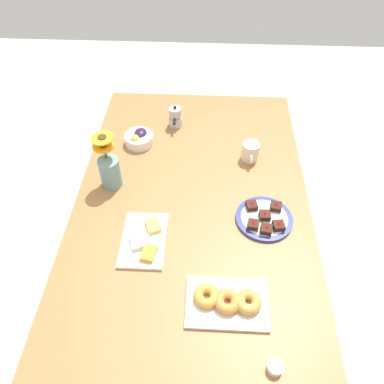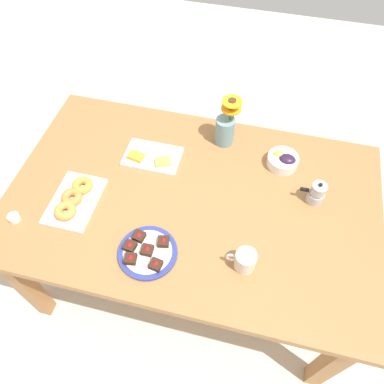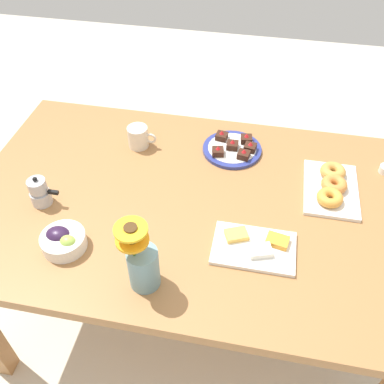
# 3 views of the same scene
# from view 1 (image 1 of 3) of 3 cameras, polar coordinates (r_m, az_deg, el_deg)

# --- Properties ---
(ground_plane) EXTENTS (6.00, 6.00, 0.00)m
(ground_plane) POSITION_cam_1_polar(r_m,az_deg,el_deg) (2.22, -0.00, -13.80)
(ground_plane) COLOR beige
(dining_table) EXTENTS (1.60, 1.00, 0.74)m
(dining_table) POSITION_cam_1_polar(r_m,az_deg,el_deg) (1.68, -0.00, -2.91)
(dining_table) COLOR #9E6B3D
(dining_table) RESTS_ON ground_plane
(coffee_mug) EXTENTS (0.12, 0.08, 0.09)m
(coffee_mug) POSITION_cam_1_polar(r_m,az_deg,el_deg) (1.78, 8.88, 6.13)
(coffee_mug) COLOR silver
(coffee_mug) RESTS_ON dining_table
(grape_bowl) EXTENTS (0.14, 0.14, 0.07)m
(grape_bowl) POSITION_cam_1_polar(r_m,az_deg,el_deg) (1.88, -8.07, 8.12)
(grape_bowl) COLOR white
(grape_bowl) RESTS_ON dining_table
(cheese_platter) EXTENTS (0.26, 0.17, 0.03)m
(cheese_platter) POSITION_cam_1_polar(r_m,az_deg,el_deg) (1.47, -7.27, -7.27)
(cheese_platter) COLOR white
(cheese_platter) RESTS_ON dining_table
(croissant_platter) EXTENTS (0.19, 0.28, 0.05)m
(croissant_platter) POSITION_cam_1_polar(r_m,az_deg,el_deg) (1.33, 5.43, -16.25)
(croissant_platter) COLOR white
(croissant_platter) RESTS_ON dining_table
(jam_cup_honey) EXTENTS (0.05, 0.05, 0.03)m
(jam_cup_honey) POSITION_cam_1_polar(r_m,az_deg,el_deg) (1.27, 12.55, -24.63)
(jam_cup_honey) COLOR white
(jam_cup_honey) RESTS_ON dining_table
(dessert_plate) EXTENTS (0.23, 0.23, 0.05)m
(dessert_plate) POSITION_cam_1_polar(r_m,az_deg,el_deg) (1.55, 10.96, -3.96)
(dessert_plate) COLOR navy
(dessert_plate) RESTS_ON dining_table
(flower_vase) EXTENTS (0.11, 0.10, 0.25)m
(flower_vase) POSITION_cam_1_polar(r_m,az_deg,el_deg) (1.65, -12.48, 3.42)
(flower_vase) COLOR #6B939E
(flower_vase) RESTS_ON dining_table
(moka_pot) EXTENTS (0.11, 0.07, 0.12)m
(moka_pot) POSITION_cam_1_polar(r_m,az_deg,el_deg) (1.97, -2.57, 11.29)
(moka_pot) COLOR #B7B7BC
(moka_pot) RESTS_ON dining_table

